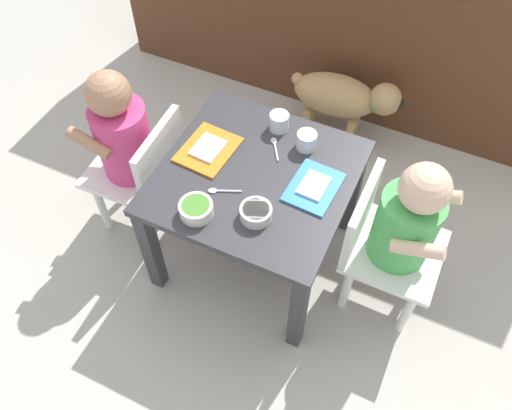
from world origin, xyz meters
The scene contains 13 objects.
ground_plane centered at (0.00, 0.00, 0.00)m, with size 7.00×7.00×0.00m, color #B2ADA3.
dining_table centered at (0.00, 0.00, 0.36)m, with size 0.57×0.56×0.44m.
seated_child_left centered at (-0.45, -0.03, 0.42)m, with size 0.29×0.29×0.67m.
seated_child_right centered at (0.45, 0.03, 0.41)m, with size 0.28×0.28×0.65m.
dog centered at (0.07, 0.68, 0.21)m, with size 0.45×0.20×0.32m.
food_tray_left centered at (-0.17, 0.02, 0.44)m, with size 0.16×0.20×0.02m.
food_tray_right centered at (0.17, 0.02, 0.44)m, with size 0.14×0.18×0.02m.
water_cup_left centered at (0.09, 0.17, 0.46)m, with size 0.06×0.06×0.06m.
water_cup_right centered at (-0.02, 0.20, 0.46)m, with size 0.06×0.06×0.06m.
cereal_bowl_right_side centered at (-0.09, -0.20, 0.46)m, with size 0.10×0.10×0.04m.
veggie_bowl_far centered at (0.07, -0.14, 0.46)m, with size 0.09×0.09×0.04m.
spoon_by_left_tray centered at (-0.06, -0.10, 0.44)m, with size 0.10×0.05×0.01m.
spoon_by_right_tray centered at (0.01, 0.12, 0.44)m, with size 0.06×0.09×0.01m.
Camera 1 is at (0.42, -0.91, 1.64)m, focal length 36.71 mm.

